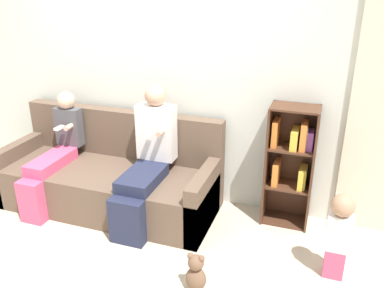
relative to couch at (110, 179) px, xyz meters
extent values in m
plane|color=beige|center=(0.40, -0.54, -0.29)|extent=(14.00, 14.00, 0.00)
cube|color=silver|center=(0.40, 0.46, 0.99)|extent=(10.00, 0.06, 2.55)
cube|color=brown|center=(0.00, -0.12, -0.08)|extent=(2.19, 0.72, 0.42)
cube|color=brown|center=(0.00, 0.31, 0.17)|extent=(2.19, 0.15, 0.92)
cube|color=brown|center=(-1.03, -0.12, 0.00)|extent=(0.12, 0.72, 0.58)
cube|color=brown|center=(1.03, -0.12, 0.00)|extent=(0.12, 0.72, 0.58)
cube|color=#232842|center=(0.47, -0.54, -0.08)|extent=(0.31, 0.12, 0.42)
cube|color=#232842|center=(0.47, -0.21, 0.19)|extent=(0.31, 0.54, 0.11)
cube|color=white|center=(0.47, 0.14, 0.52)|extent=(0.37, 0.17, 0.54)
sphere|color=tan|center=(0.47, 0.14, 0.88)|extent=(0.20, 0.20, 0.20)
cylinder|color=tan|center=(0.57, 0.01, 0.57)|extent=(0.05, 0.10, 0.05)
cube|color=white|center=(0.47, -0.04, 0.57)|extent=(0.05, 0.12, 0.02)
cube|color=#DB4C75|center=(-0.54, -0.54, -0.08)|extent=(0.23, 0.12, 0.42)
cube|color=#DB4C75|center=(-0.54, -0.19, 0.19)|extent=(0.23, 0.58, 0.11)
cube|color=#4C4C51|center=(-0.54, 0.16, 0.45)|extent=(0.28, 0.12, 0.40)
sphere|color=beige|center=(-0.54, 0.16, 0.73)|extent=(0.18, 0.18, 0.18)
cylinder|color=beige|center=(-0.46, 0.05, 0.49)|extent=(0.05, 0.10, 0.05)
cube|color=white|center=(-0.54, 0.00, 0.49)|extent=(0.05, 0.12, 0.02)
cube|color=#DB4C75|center=(2.20, -0.40, -0.16)|extent=(0.15, 0.11, 0.25)
cube|color=white|center=(2.20, -0.40, 0.11)|extent=(0.19, 0.11, 0.30)
sphere|color=tan|center=(2.20, -0.40, 0.35)|extent=(0.17, 0.17, 0.17)
cube|color=#4C2D1E|center=(1.54, 0.27, 0.29)|extent=(0.02, 0.30, 1.15)
cube|color=#4C2D1E|center=(1.95, 0.27, 0.29)|extent=(0.02, 0.30, 1.15)
cube|color=#4C2D1E|center=(1.74, 0.41, 0.29)|extent=(0.43, 0.02, 1.15)
cube|color=#4C2D1E|center=(1.74, 0.27, -0.28)|extent=(0.39, 0.26, 0.02)
cube|color=#4C2D1E|center=(1.74, 0.27, 0.10)|extent=(0.39, 0.26, 0.02)
cube|color=#4C2D1E|center=(1.74, 0.27, 0.48)|extent=(0.39, 0.26, 0.02)
cube|color=#4C2D1E|center=(1.74, 0.27, 0.85)|extent=(0.39, 0.26, 0.02)
cube|color=beige|center=(1.84, 0.27, 0.59)|extent=(0.06, 0.15, 0.21)
cube|color=#934CA3|center=(1.89, 0.27, 0.57)|extent=(0.05, 0.15, 0.18)
cube|color=gold|center=(1.76, 0.27, 0.57)|extent=(0.06, 0.22, 0.18)
cube|color=gold|center=(1.85, 0.27, 0.20)|extent=(0.05, 0.22, 0.19)
cube|color=orange|center=(1.62, 0.27, 0.22)|extent=(0.05, 0.22, 0.22)
cube|color=orange|center=(1.59, 0.27, 0.61)|extent=(0.05, 0.19, 0.24)
cube|color=orange|center=(1.83, 0.27, 0.61)|extent=(0.05, 0.19, 0.25)
cube|color=gold|center=(1.88, 0.27, 0.21)|extent=(0.04, 0.17, 0.20)
ellipsoid|color=brown|center=(1.23, -0.90, -0.19)|extent=(0.16, 0.13, 0.20)
sphere|color=brown|center=(1.23, -0.90, -0.04)|extent=(0.12, 0.12, 0.12)
sphere|color=brown|center=(1.19, -0.90, 0.01)|extent=(0.05, 0.05, 0.05)
sphere|color=brown|center=(1.27, -0.90, 0.01)|extent=(0.05, 0.05, 0.05)
camera|label=1|loc=(2.00, -3.20, 1.91)|focal=38.00mm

